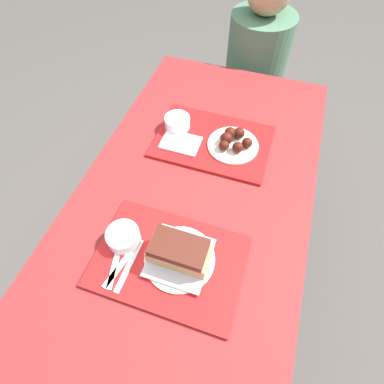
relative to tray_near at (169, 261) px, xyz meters
The scene contains 15 objects.
ground_plane 0.76m from the tray_near, 91.97° to the left, with size 12.00×12.00×0.00m, color #4C4742.
picnic_table 0.26m from the tray_near, 91.97° to the left, with size 0.80×1.57×0.72m.
picnic_bench_far 1.30m from the tray_near, 90.38° to the left, with size 0.76×0.28×0.43m.
tray_near is the anchor object (origin of this frame).
tray_far 0.52m from the tray_near, 91.51° to the left, with size 0.44×0.31×0.01m.
bowl_coleslaw_near 0.16m from the tray_near, behind, with size 0.10×0.10×0.05m.
brisket_sandwich_plate 0.06m from the tray_near, 25.16° to the left, with size 0.21×0.21×0.10m.
plastic_fork_near 0.14m from the tray_near, 157.48° to the right, with size 0.05×0.17×0.00m.
plastic_knife_near 0.12m from the tray_near, 153.38° to the right, with size 0.02×0.17×0.00m.
plastic_spoon_near 0.16m from the tray_near, 160.53° to the right, with size 0.05×0.17×0.00m.
condiment_packet 0.07m from the tray_near, 85.78° to the left, with size 0.04×0.03×0.01m.
bowl_coleslaw_far 0.57m from the tray_near, 107.39° to the left, with size 0.10×0.10×0.05m.
wings_plate_far 0.52m from the tray_near, 82.61° to the left, with size 0.20×0.20×0.06m.
napkin_far 0.48m from the tray_near, 105.44° to the left, with size 0.15×0.10×0.01m.
person_seated_across 1.25m from the tray_near, 88.75° to the left, with size 0.32×0.32×0.67m.
Camera 1 is at (0.18, -0.54, 1.58)m, focal length 28.00 mm.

